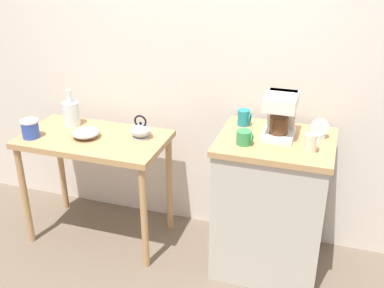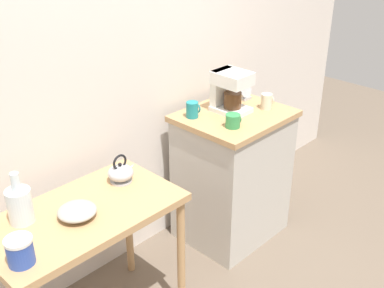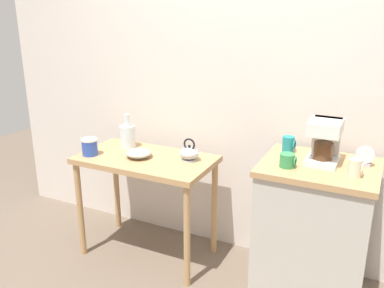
# 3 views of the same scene
# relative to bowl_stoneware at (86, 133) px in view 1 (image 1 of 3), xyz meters

# --- Properties ---
(ground_plane) EXTENTS (8.00, 8.00, 0.00)m
(ground_plane) POSITION_rel_bowl_stoneware_xyz_m (0.64, 0.04, -0.80)
(ground_plane) COLOR #6B5B4C
(back_wall) EXTENTS (4.40, 0.10, 2.80)m
(back_wall) POSITION_rel_bowl_stoneware_xyz_m (0.74, 0.46, 0.60)
(back_wall) COLOR silver
(back_wall) RESTS_ON ground_plane
(wooden_table) EXTENTS (0.95, 0.53, 0.77)m
(wooden_table) POSITION_rel_bowl_stoneware_xyz_m (0.04, 0.03, -0.14)
(wooden_table) COLOR tan
(wooden_table) RESTS_ON ground_plane
(kitchen_counter) EXTENTS (0.67, 0.56, 0.90)m
(kitchen_counter) POSITION_rel_bowl_stoneware_xyz_m (1.22, 0.07, -0.35)
(kitchen_counter) COLOR #BCB7AD
(kitchen_counter) RESTS_ON ground_plane
(bowl_stoneware) EXTENTS (0.18, 0.18, 0.06)m
(bowl_stoneware) POSITION_rel_bowl_stoneware_xyz_m (0.00, 0.00, 0.00)
(bowl_stoneware) COLOR #9E998C
(bowl_stoneware) RESTS_ON wooden_table
(teakettle) EXTENTS (0.16, 0.13, 0.16)m
(teakettle) POSITION_rel_bowl_stoneware_xyz_m (0.34, 0.11, 0.02)
(teakettle) COLOR #B2B5BA
(teakettle) RESTS_ON wooden_table
(glass_carafe_vase) EXTENTS (0.11, 0.11, 0.25)m
(glass_carafe_vase) POSITION_rel_bowl_stoneware_xyz_m (-0.19, 0.16, 0.06)
(glass_carafe_vase) COLOR silver
(glass_carafe_vase) RESTS_ON wooden_table
(canister_enamel) EXTENTS (0.11, 0.11, 0.12)m
(canister_enamel) POSITION_rel_bowl_stoneware_xyz_m (-0.34, -0.11, 0.03)
(canister_enamel) COLOR #2D4CAD
(canister_enamel) RESTS_ON wooden_table
(coffee_maker) EXTENTS (0.18, 0.22, 0.26)m
(coffee_maker) POSITION_rel_bowl_stoneware_xyz_m (1.22, 0.12, 0.24)
(coffee_maker) COLOR white
(coffee_maker) RESTS_ON kitchen_counter
(mug_dark_teal) EXTENTS (0.08, 0.07, 0.10)m
(mug_dark_teal) POSITION_rel_bowl_stoneware_xyz_m (0.99, 0.21, 0.15)
(mug_dark_teal) COLOR teal
(mug_dark_teal) RESTS_ON kitchen_counter
(mug_small_cream) EXTENTS (0.08, 0.07, 0.10)m
(mug_small_cream) POSITION_rel_bowl_stoneware_xyz_m (1.42, -0.03, 0.15)
(mug_small_cream) COLOR beige
(mug_small_cream) RESTS_ON kitchen_counter
(mug_tall_green) EXTENTS (0.09, 0.09, 0.08)m
(mug_tall_green) POSITION_rel_bowl_stoneware_xyz_m (1.05, -0.06, 0.14)
(mug_tall_green) COLOR #338C4C
(mug_tall_green) RESTS_ON kitchen_counter
(table_clock) EXTENTS (0.11, 0.05, 0.12)m
(table_clock) POSITION_rel_bowl_stoneware_xyz_m (1.45, 0.17, 0.15)
(table_clock) COLOR #B2B5BA
(table_clock) RESTS_ON kitchen_counter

